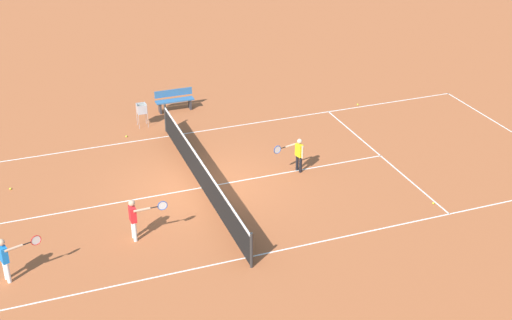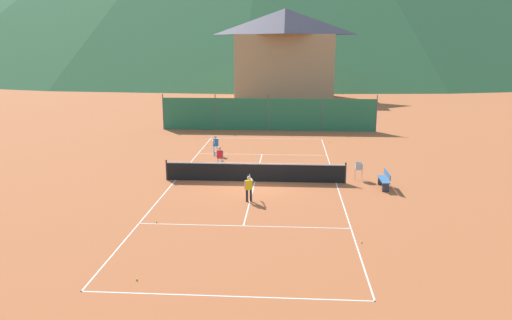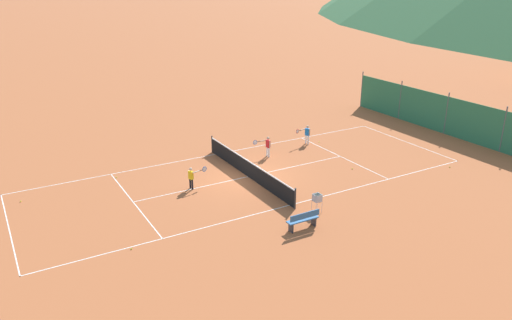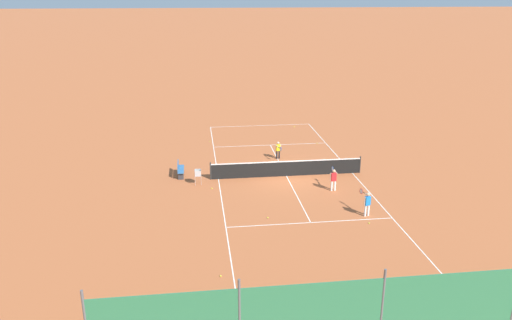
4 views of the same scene
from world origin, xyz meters
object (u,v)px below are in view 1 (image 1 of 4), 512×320
Objects in this scene: player_near_service at (135,216)px; player_near_baseline at (6,256)px; ball_hopper at (142,110)px; tennis_net at (201,174)px; tennis_ball_alley_left at (358,104)px; tennis_ball_near_corner at (10,189)px; tennis_ball_far_corner at (126,136)px; player_far_baseline at (298,153)px; courtside_bench at (174,100)px; tennis_ball_mid_court at (433,203)px.

player_near_service reaches higher than player_near_baseline.
player_near_service is 1.41× the size of ball_hopper.
tennis_net is at bearing -63.97° from player_near_baseline.
tennis_ball_alley_left is at bearing -61.10° from tennis_net.
player_near_baseline reaches higher than tennis_ball_near_corner.
tennis_ball_alley_left is at bearing -91.58° from tennis_ball_far_corner.
tennis_ball_near_corner is at bearing 123.76° from ball_hopper.
player_near_service is at bearing 130.49° from tennis_net.
player_near_baseline is at bearing 107.28° from player_far_baseline.
tennis_ball_near_corner is 4.90m from tennis_ball_far_corner.
courtside_bench is (2.05, 6.98, 0.42)m from tennis_ball_alley_left.
tennis_ball_alley_left is at bearing -106.35° from courtside_bench.
tennis_ball_alley_left is 0.07× the size of ball_hopper.
tennis_ball_far_corner is at bearing -30.96° from player_near_baseline.
player_near_service is 8.94m from tennis_ball_mid_court.
tennis_ball_near_corner is 13.64m from tennis_ball_alley_left.
player_far_baseline is at bearing -134.06° from tennis_ball_far_corner.
ball_hopper is at bearing 124.74° from courtside_bench.
tennis_net reaches higher than tennis_ball_far_corner.
tennis_ball_near_corner is 1.00× the size of tennis_ball_mid_court.
tennis_ball_alley_left is 7.87m from tennis_ball_mid_court.
player_far_baseline reaches higher than tennis_net.
courtside_bench is (1.04, -1.50, -0.21)m from ball_hopper.
tennis_ball_alley_left is (4.30, -7.78, -0.47)m from tennis_net.
player_far_baseline is at bearing -143.43° from ball_hopper.
tennis_ball_alley_left is at bearing -96.78° from ball_hopper.
tennis_net is 7.31× the size of player_near_service.
tennis_ball_near_corner is 1.00× the size of tennis_ball_alley_left.
tennis_net is 3.35m from player_near_service.
tennis_net is at bearing -172.45° from ball_hopper.
player_far_baseline is 0.78× the size of courtside_bench.
tennis_net is 5.35m from ball_hopper.
tennis_ball_far_corner is 0.07× the size of ball_hopper.
tennis_ball_mid_court is (-5.42, -11.95, 0.00)m from tennis_ball_near_corner.
player_far_baseline reaches higher than tennis_ball_alley_left.
tennis_ball_alley_left is 1.00× the size of tennis_ball_mid_court.
ball_hopper is (5.35, 3.97, -0.02)m from player_far_baseline.
tennis_net is 6.02m from tennis_ball_near_corner.
tennis_net is 8.90m from tennis_ball_alley_left.
player_near_baseline is 9.75m from ball_hopper.
tennis_ball_mid_court is (-3.39, -3.02, -0.65)m from player_far_baseline.
tennis_ball_far_corner is (0.26, 9.26, 0.00)m from tennis_ball_alley_left.
player_near_service reaches higher than tennis_net.
ball_hopper is (7.47, -1.84, -0.07)m from player_near_service.
tennis_ball_alley_left is (6.46, -10.32, -0.70)m from player_near_service.
tennis_net reaches higher than tennis_ball_near_corner.
tennis_ball_far_corner is (4.59, 4.75, -0.65)m from player_far_baseline.
tennis_ball_far_corner is (4.55, 1.48, -0.47)m from tennis_net.
courtside_bench is at bearing 29.29° from tennis_ball_mid_court.
courtside_bench is at bearing 21.11° from player_far_baseline.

